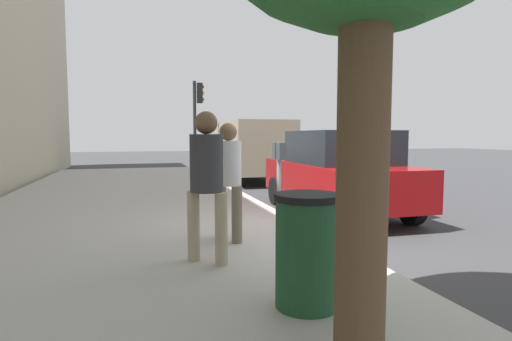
# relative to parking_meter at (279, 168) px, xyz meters

# --- Properties ---
(ground_plane) EXTENTS (80.00, 80.00, 0.00)m
(ground_plane) POSITION_rel_parking_meter_xyz_m (0.26, -0.63, -1.17)
(ground_plane) COLOR #38383A
(ground_plane) RESTS_ON ground
(sidewalk_slab) EXTENTS (28.00, 6.00, 0.15)m
(sidewalk_slab) POSITION_rel_parking_meter_xyz_m (0.26, 2.37, -1.09)
(sidewalk_slab) COLOR #A8A59E
(sidewalk_slab) RESTS_ON ground_plane
(parking_meter) EXTENTS (0.36, 0.12, 1.41)m
(parking_meter) POSITION_rel_parking_meter_xyz_m (0.00, 0.00, 0.00)
(parking_meter) COLOR gray
(parking_meter) RESTS_ON sidewalk_slab
(pedestrian_at_meter) EXTENTS (0.48, 0.37, 1.70)m
(pedestrian_at_meter) POSITION_rel_parking_meter_xyz_m (-0.26, 0.86, -0.03)
(pedestrian_at_meter) COLOR #726656
(pedestrian_at_meter) RESTS_ON sidewalk_slab
(pedestrian_bystander) EXTENTS (0.42, 0.44, 1.80)m
(pedestrian_bystander) POSITION_rel_parking_meter_xyz_m (-1.21, 1.33, 0.05)
(pedestrian_bystander) COLOR tan
(pedestrian_bystander) RESTS_ON sidewalk_slab
(parked_sedan_near) EXTENTS (4.44, 2.05, 1.77)m
(parked_sedan_near) POSITION_rel_parking_meter_xyz_m (1.88, -1.97, -0.27)
(parked_sedan_near) COLOR maroon
(parked_sedan_near) RESTS_ON ground_plane
(parked_van_far) EXTENTS (5.27, 2.27, 2.18)m
(parked_van_far) POSITION_rel_parking_meter_xyz_m (8.78, -1.98, 0.09)
(parked_van_far) COLOR gray
(parked_van_far) RESTS_ON ground_plane
(traffic_signal) EXTENTS (0.24, 0.44, 3.60)m
(traffic_signal) POSITION_rel_parking_meter_xyz_m (9.86, -0.16, 1.41)
(traffic_signal) COLOR black
(traffic_signal) RESTS_ON sidewalk_slab
(trash_bin) EXTENTS (0.59, 0.59, 1.01)m
(trash_bin) POSITION_rel_parking_meter_xyz_m (-2.71, 0.69, -0.51)
(trash_bin) COLOR #1E4C2D
(trash_bin) RESTS_ON sidewalk_slab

